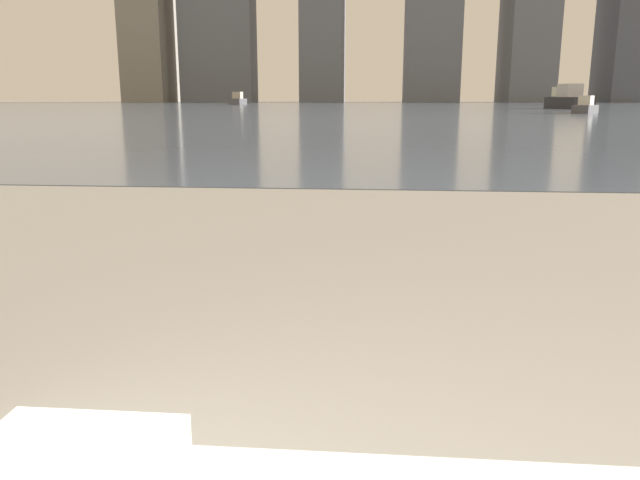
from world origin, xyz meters
The scene contains 6 objects.
towel_stack centered at (-0.08, 0.81, 0.56)m, with size 0.24×0.18×0.08m.
harbor_water centered at (0.00, 62.00, 0.01)m, with size 180.00×110.00×0.01m.
harbor_boat_0 centered at (16.42, 55.51, 0.73)m, with size 2.80×5.69×2.04m.
harbor_boat_1 centered at (13.02, 40.37, 0.38)m, with size 2.24×2.92×1.06m.
harbor_boat_2 centered at (22.39, 80.82, 0.76)m, with size 3.36×5.98×2.13m.
harbor_boat_5 centered at (-17.44, 80.71, 0.57)m, with size 1.56×4.29×1.60m.
Camera 1 is at (0.27, 0.18, 1.00)m, focal length 35.00 mm.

